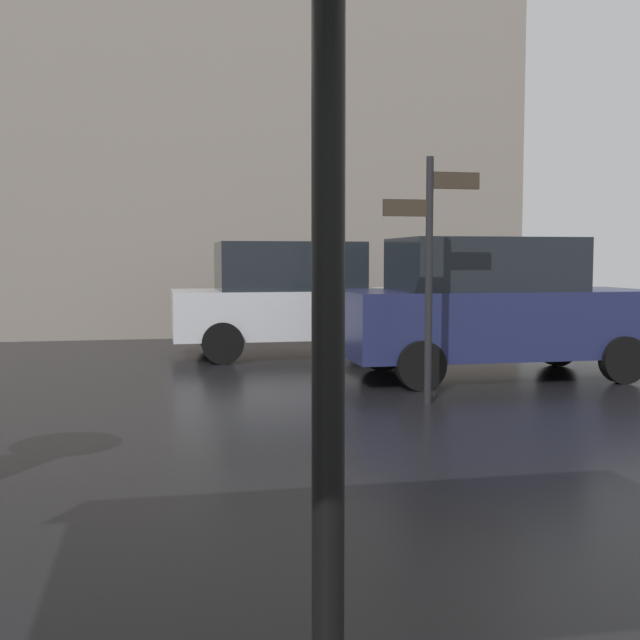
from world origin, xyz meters
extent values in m
cylinder|color=black|center=(0.31, -0.76, 1.34)|extent=(0.09, 0.09, 2.67)
cube|color=silver|center=(2.17, 10.01, 0.69)|extent=(4.17, 1.74, 0.76)
cube|color=black|center=(1.96, 10.01, 1.46)|extent=(2.29, 1.60, 0.77)
cylinder|color=black|center=(3.53, 10.88, 0.31)|extent=(0.63, 0.18, 0.63)
cylinder|color=black|center=(3.53, 9.14, 0.31)|extent=(0.63, 0.18, 0.63)
cylinder|color=black|center=(0.82, 10.88, 0.31)|extent=(0.63, 0.18, 0.63)
cylinder|color=black|center=(0.82, 9.14, 0.31)|extent=(0.63, 0.18, 0.63)
cube|color=#1E234C|center=(4.31, 7.10, 0.74)|extent=(4.15, 1.69, 0.87)
cube|color=black|center=(4.10, 7.10, 1.51)|extent=(2.28, 1.56, 0.69)
cylinder|color=black|center=(5.66, 7.94, 0.30)|extent=(0.60, 0.18, 0.60)
cylinder|color=black|center=(5.66, 6.25, 0.30)|extent=(0.60, 0.18, 0.60)
cylinder|color=black|center=(2.96, 7.94, 0.30)|extent=(0.60, 0.18, 0.60)
cylinder|color=black|center=(2.96, 6.25, 0.30)|extent=(0.60, 0.18, 0.60)
cylinder|color=black|center=(2.76, 5.42, 1.34)|extent=(0.08, 0.08, 2.68)
cube|color=#33281E|center=(3.04, 5.42, 2.43)|extent=(0.56, 0.04, 0.18)
cube|color=#33281E|center=(2.50, 5.42, 2.13)|extent=(0.52, 0.04, 0.18)
camera|label=1|loc=(-0.12, -2.73, 1.59)|focal=44.35mm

